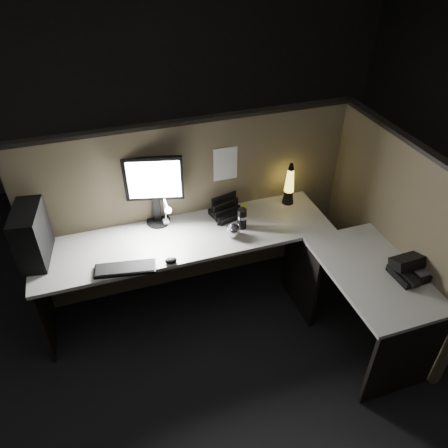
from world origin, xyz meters
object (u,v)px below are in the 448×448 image
object	(u,v)px
keyboard	(125,269)
desk_phone	(410,268)
pc_tower	(32,235)
monitor	(154,184)
lava_lamp	(289,187)

from	to	relation	value
keyboard	desk_phone	distance (m)	1.97
pc_tower	keyboard	bearing A→B (deg)	-21.46
pc_tower	desk_phone	bearing A→B (deg)	-13.90
monitor	lava_lamp	distance (m)	1.12
keyboard	lava_lamp	xyz separation A→B (m)	(1.44, 0.42, 0.15)
monitor	keyboard	world-z (taller)	monitor
monitor	desk_phone	xyz separation A→B (m)	(1.52, -1.16, -0.29)
monitor	desk_phone	bearing A→B (deg)	-23.73
keyboard	pc_tower	bearing A→B (deg)	159.94
monitor	lava_lamp	world-z (taller)	monitor
monitor	desk_phone	size ratio (longest dim) A/B	2.15
pc_tower	monitor	bearing A→B (deg)	18.75
lava_lamp	desk_phone	bearing A→B (deg)	-69.00
pc_tower	monitor	distance (m)	0.94
pc_tower	keyboard	xyz separation A→B (m)	(0.58, -0.33, -0.19)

